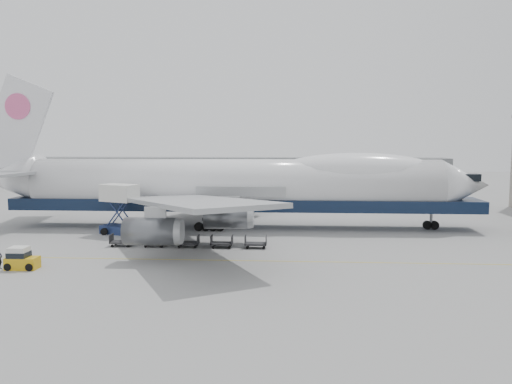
{
  "coord_description": "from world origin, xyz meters",
  "views": [
    {
      "loc": [
        6.66,
        -51.98,
        11.38
      ],
      "look_at": [
        3.03,
        6.0,
        5.28
      ],
      "focal_mm": 35.0,
      "sensor_mm": 36.0,
      "label": 1
    }
  ],
  "objects": [
    {
      "name": "dolly_0",
      "position": [
        -11.03,
        -0.41,
        0.53
      ],
      "size": [
        2.3,
        1.35,
        1.3
      ],
      "color": "#2D2D30",
      "rests_on": "ground"
    },
    {
      "name": "dolly_1",
      "position": [
        -7.42,
        -0.41,
        0.53
      ],
      "size": [
        2.3,
        1.35,
        1.3
      ],
      "color": "#2D2D30",
      "rests_on": "ground"
    },
    {
      "name": "catering_truck",
      "position": [
        -13.54,
        6.62,
        3.43
      ],
      "size": [
        5.14,
        4.33,
        6.02
      ],
      "rotation": [
        0.0,
        0.0,
        -0.38
      ],
      "color": "navy",
      "rests_on": "ground"
    },
    {
      "name": "ground",
      "position": [
        0.0,
        0.0,
        0.0
      ],
      "size": [
        260.0,
        260.0,
        0.0
      ],
      "primitive_type": "plane",
      "color": "gray",
      "rests_on": "ground"
    },
    {
      "name": "airliner",
      "position": [
        0.64,
        12.0,
        5.62
      ],
      "size": [
        67.0,
        55.3,
        19.98
      ],
      "color": "white",
      "rests_on": "ground"
    },
    {
      "name": "baggage_tug",
      "position": [
        -16.76,
        -10.25,
        0.88
      ],
      "size": [
        2.73,
        1.54,
        1.98
      ],
      "rotation": [
        0.0,
        0.0,
        0.02
      ],
      "color": "gold",
      "rests_on": "ground"
    },
    {
      "name": "apron_line",
      "position": [
        0.0,
        -6.0,
        0.01
      ],
      "size": [
        60.0,
        0.15,
        0.01
      ],
      "primitive_type": "cube",
      "color": "gold",
      "rests_on": "ground"
    },
    {
      "name": "dolly_3",
      "position": [
        -0.2,
        -0.41,
        0.53
      ],
      "size": [
        2.3,
        1.35,
        1.3
      ],
      "color": "#2D2D30",
      "rests_on": "ground"
    },
    {
      "name": "dolly_2",
      "position": [
        -3.81,
        -0.41,
        0.53
      ],
      "size": [
        2.3,
        1.35,
        1.3
      ],
      "color": "#2D2D30",
      "rests_on": "ground"
    },
    {
      "name": "dolly_4",
      "position": [
        3.41,
        -0.41,
        0.53
      ],
      "size": [
        2.3,
        1.35,
        1.3
      ],
      "color": "#2D2D30",
      "rests_on": "ground"
    },
    {
      "name": "hangar",
      "position": [
        -10.0,
        70.0,
        3.5
      ],
      "size": [
        110.0,
        8.0,
        7.0
      ],
      "primitive_type": "cube",
      "color": "slate",
      "rests_on": "ground"
    }
  ]
}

